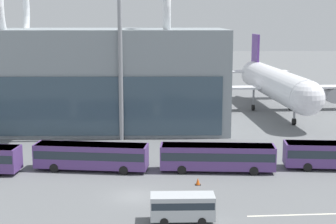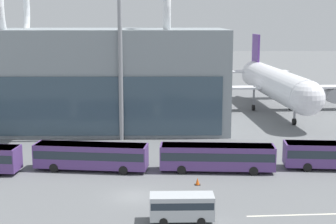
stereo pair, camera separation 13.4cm
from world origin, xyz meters
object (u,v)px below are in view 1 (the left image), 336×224
at_px(airliner_at_gate_far, 274,83).
at_px(traffic_cone_0, 198,181).
at_px(shuttle_bus_2, 217,156).
at_px(service_van_foreground, 183,206).
at_px(shuttle_bus_1, 91,155).

relative_size(airliner_at_gate_far, traffic_cone_0, 54.58).
height_order(shuttle_bus_2, traffic_cone_0, shuttle_bus_2).
bearing_deg(service_van_foreground, shuttle_bus_1, 122.08).
relative_size(airliner_at_gate_far, shuttle_bus_2, 3.16).
height_order(shuttle_bus_1, shuttle_bus_2, same).
bearing_deg(traffic_cone_0, airliner_at_gate_far, 68.24).
height_order(shuttle_bus_1, service_van_foreground, shuttle_bus_1).
bearing_deg(service_van_foreground, shuttle_bus_2, 71.87).
distance_m(airliner_at_gate_far, shuttle_bus_1, 47.18).
bearing_deg(shuttle_bus_1, traffic_cone_0, -17.67).
bearing_deg(shuttle_bus_2, shuttle_bus_1, -178.97).
distance_m(shuttle_bus_1, traffic_cone_0, 13.08).
bearing_deg(shuttle_bus_2, traffic_cone_0, -114.13).
relative_size(service_van_foreground, traffic_cone_0, 7.30).
xyz_separation_m(airliner_at_gate_far, shuttle_bus_2, (-14.50, -37.83, -3.44)).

